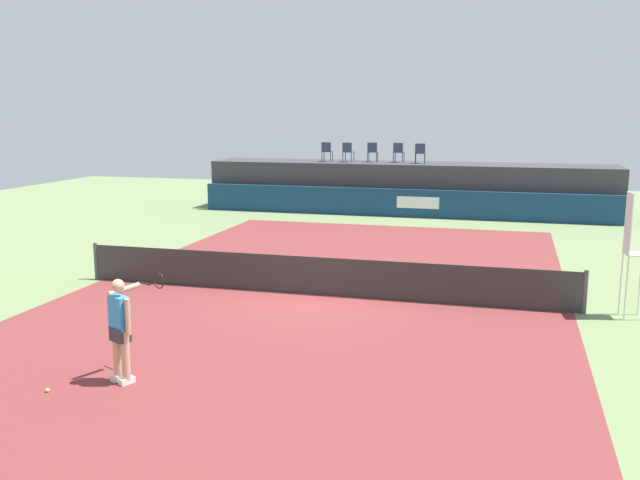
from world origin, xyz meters
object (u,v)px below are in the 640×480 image
(spectator_chair_right, at_px, (399,152))
(net_post_far, at_px, (585,292))
(spectator_chair_far_left, at_px, (327,151))
(tennis_player, at_px, (121,326))
(umpire_chair, at_px, (631,246))
(net_post_near, at_px, (96,261))
(tennis_ball, at_px, (48,390))
(spectator_chair_far_right, at_px, (420,152))
(spectator_chair_left, at_px, (348,151))
(spectator_chair_center, at_px, (373,151))

(spectator_chair_right, distance_m, net_post_far, 16.89)
(spectator_chair_far_left, height_order, tennis_player, spectator_chair_far_left)
(umpire_chair, height_order, net_post_near, umpire_chair)
(tennis_player, bearing_deg, spectator_chair_far_left, 95.70)
(spectator_chair_far_left, bearing_deg, tennis_ball, -86.92)
(spectator_chair_far_left, xyz_separation_m, spectator_chair_far_right, (4.29, -0.10, 0.00))
(spectator_chair_left, xyz_separation_m, tennis_player, (1.13, -21.33, -1.73))
(spectator_chair_center, distance_m, net_post_far, 17.31)
(spectator_chair_left, bearing_deg, tennis_ball, -89.51)
(spectator_chair_right, xyz_separation_m, umpire_chair, (7.55, -15.37, -1.11))
(spectator_chair_far_left, distance_m, net_post_far, 18.18)
(spectator_chair_left, xyz_separation_m, tennis_ball, (0.19, -22.08, -2.66))
(spectator_chair_center, relative_size, umpire_chair, 0.32)
(spectator_chair_left, relative_size, net_post_near, 0.89)
(spectator_chair_far_right, xyz_separation_m, net_post_far, (5.66, -14.96, -2.19))
(umpire_chair, relative_size, net_post_near, 2.76)
(net_post_near, height_order, tennis_ball, net_post_near)
(spectator_chair_right, bearing_deg, spectator_chair_left, -171.78)
(spectator_chair_left, bearing_deg, spectator_chair_far_right, -1.17)
(spectator_chair_left, distance_m, spectator_chair_right, 2.29)
(umpire_chair, bearing_deg, spectator_chair_right, 116.15)
(tennis_player, height_order, tennis_ball, tennis_player)
(spectator_chair_right, distance_m, umpire_chair, 17.16)
(tennis_ball, bearing_deg, tennis_player, 38.33)
(spectator_chair_far_left, distance_m, spectator_chair_left, 1.00)
(net_post_near, distance_m, tennis_player, 7.80)
(spectator_chair_left, distance_m, spectator_chair_center, 1.12)
(spectator_chair_far_left, height_order, net_post_far, spectator_chair_far_left)
(spectator_chair_left, distance_m, net_post_near, 15.58)
(net_post_far, bearing_deg, spectator_chair_right, 113.51)
(spectator_chair_center, distance_m, tennis_player, 21.63)
(umpire_chair, height_order, tennis_ball, umpire_chair)
(spectator_chair_left, xyz_separation_m, spectator_chair_right, (2.27, 0.33, 0.00))
(spectator_chair_center, distance_m, net_post_near, 16.07)
(tennis_ball, bearing_deg, spectator_chair_right, 84.70)
(spectator_chair_right, bearing_deg, tennis_player, -93.00)
(spectator_chair_left, height_order, net_post_near, spectator_chair_left)
(spectator_chair_far_right, height_order, tennis_player, spectator_chair_far_right)
(spectator_chair_right, relative_size, tennis_ball, 13.06)
(spectator_chair_far_left, bearing_deg, spectator_chair_far_right, -1.30)
(spectator_chair_far_left, xyz_separation_m, spectator_chair_right, (3.27, 0.30, 0.00))
(spectator_chair_far_right, xyz_separation_m, tennis_ball, (-3.10, -22.01, -2.66))
(spectator_chair_left, bearing_deg, net_post_far, -59.23)
(spectator_chair_left, height_order, umpire_chair, spectator_chair_left)
(net_post_near, bearing_deg, spectator_chair_far_right, 65.74)
(spectator_chair_center, xyz_separation_m, tennis_player, (0.04, -21.56, -1.73))
(spectator_chair_center, xyz_separation_m, net_post_near, (-4.54, -15.26, -2.19))
(spectator_chair_far_left, height_order, spectator_chair_far_right, same)
(umpire_chair, distance_m, tennis_player, 10.74)
(net_post_far, distance_m, tennis_ball, 11.25)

